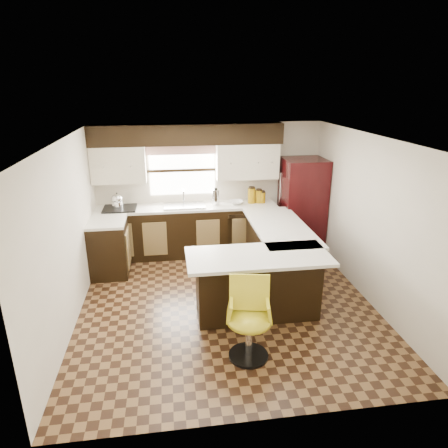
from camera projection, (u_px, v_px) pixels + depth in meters
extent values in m
plane|color=#49301A|center=(226.00, 303.00, 5.91)|extent=(4.40, 4.40, 0.00)
plane|color=silver|center=(227.00, 139.00, 5.10)|extent=(4.40, 4.40, 0.00)
plane|color=beige|center=(209.00, 187.00, 7.56)|extent=(4.40, 0.00, 4.40)
plane|color=beige|center=(264.00, 313.00, 3.45)|extent=(4.40, 0.00, 4.40)
plane|color=beige|center=(68.00, 235.00, 5.22)|extent=(0.00, 4.40, 4.40)
plane|color=beige|center=(370.00, 220.00, 5.78)|extent=(0.00, 4.40, 4.40)
cube|color=black|center=(188.00, 231.00, 7.47)|extent=(3.30, 0.60, 0.90)
cube|color=black|center=(109.00, 249.00, 6.68)|extent=(0.60, 0.70, 0.90)
cube|color=silver|center=(187.00, 207.00, 7.31)|extent=(3.30, 0.60, 0.04)
cube|color=silver|center=(107.00, 222.00, 6.52)|extent=(0.60, 0.70, 0.04)
cube|color=black|center=(187.00, 134.00, 7.00)|extent=(3.40, 0.35, 0.36)
cube|color=beige|center=(119.00, 164.00, 7.00)|extent=(0.94, 0.35, 0.64)
cube|color=beige|center=(247.00, 161.00, 7.31)|extent=(1.14, 0.35, 0.64)
cube|color=white|center=(182.00, 170.00, 7.35)|extent=(1.20, 0.02, 0.90)
cube|color=#D19B93|center=(182.00, 149.00, 7.19)|extent=(1.30, 0.06, 0.18)
cube|color=#B2B2B7|center=(184.00, 206.00, 7.27)|extent=(0.75, 0.45, 0.03)
cube|color=black|center=(243.00, 235.00, 7.34)|extent=(0.58, 0.03, 0.78)
cube|color=black|center=(120.00, 208.00, 7.12)|extent=(0.58, 0.50, 0.02)
cube|color=black|center=(276.00, 254.00, 6.46)|extent=(0.60, 1.95, 0.90)
cube|color=black|center=(257.00, 285.00, 5.48)|extent=(1.65, 0.60, 0.90)
cube|color=silver|center=(280.00, 227.00, 6.31)|extent=(0.84, 1.95, 0.04)
cube|color=silver|center=(258.00, 257.00, 5.23)|extent=(1.89, 0.84, 0.04)
cube|color=black|center=(302.00, 206.00, 7.50)|extent=(0.76, 0.73, 1.78)
cylinder|color=silver|center=(216.00, 197.00, 7.32)|extent=(0.14, 0.14, 0.29)
imported|color=white|center=(236.00, 202.00, 7.41)|extent=(0.29, 0.29, 0.06)
cylinder|color=#966F09|center=(252.00, 196.00, 7.43)|extent=(0.14, 0.14, 0.28)
cylinder|color=#966F09|center=(259.00, 197.00, 7.46)|extent=(0.13, 0.13, 0.24)
cylinder|color=#966F09|center=(262.00, 197.00, 7.47)|extent=(0.14, 0.14, 0.20)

